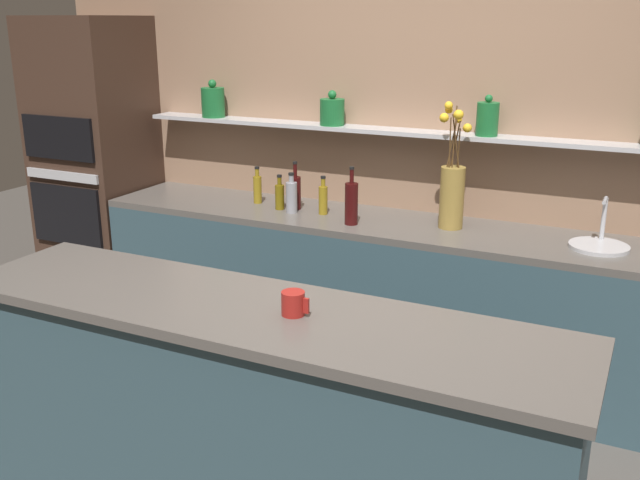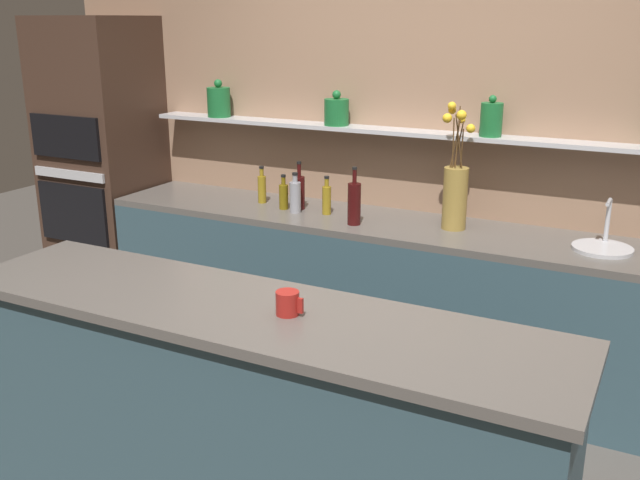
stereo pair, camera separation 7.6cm
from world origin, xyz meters
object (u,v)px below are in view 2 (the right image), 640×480
at_px(coffee_mug, 288,303).
at_px(sink_fixture, 603,246).
at_px(oven_tower, 104,169).
at_px(bottle_wine_0, 299,192).
at_px(bottle_oil_2, 327,199).
at_px(bottle_oil_1, 284,195).
at_px(bottle_wine_5, 354,203).
at_px(bottle_spirit_3, 295,196).
at_px(bottle_oil_4, 262,188).
at_px(flower_vase, 455,191).

bearing_deg(coffee_mug, sink_fixture, 61.57).
xyz_separation_m(oven_tower, sink_fixture, (3.31, 0.01, -0.09)).
xyz_separation_m(bottle_wine_0, bottle_oil_2, (0.20, -0.03, -0.01)).
bearing_deg(sink_fixture, bottle_oil_1, -179.06).
distance_m(bottle_oil_1, bottle_wine_5, 0.54).
xyz_separation_m(oven_tower, bottle_oil_2, (1.76, -0.01, -0.01)).
relative_size(bottle_spirit_3, bottle_oil_4, 1.04).
bearing_deg(bottle_spirit_3, bottle_oil_4, 159.66).
xyz_separation_m(flower_vase, bottle_oil_1, (-1.05, -0.06, -0.13)).
height_order(sink_fixture, coffee_mug, sink_fixture).
bearing_deg(bottle_wine_5, bottle_wine_0, 159.87).
xyz_separation_m(flower_vase, bottle_wine_5, (-0.53, -0.18, -0.09)).
xyz_separation_m(sink_fixture, bottle_spirit_3, (-1.74, -0.07, 0.08)).
height_order(bottle_wine_0, bottle_oil_2, bottle_wine_0).
bearing_deg(bottle_oil_2, oven_tower, 179.79).
bearing_deg(coffee_mug, oven_tower, 146.01).
bearing_deg(flower_vase, bottle_wine_5, -161.34).
xyz_separation_m(bottle_oil_2, coffee_mug, (0.66, -1.63, 0.05)).
relative_size(oven_tower, coffee_mug, 19.55).
bearing_deg(bottle_oil_4, bottle_oil_1, -20.41).
distance_m(sink_fixture, bottle_oil_1, 1.84).
height_order(bottle_spirit_3, bottle_oil_4, bottle_spirit_3).
height_order(bottle_oil_1, bottle_wine_5, bottle_wine_5).
xyz_separation_m(oven_tower, flower_vase, (2.52, 0.04, 0.11)).
bearing_deg(bottle_oil_2, sink_fixture, 0.69).
distance_m(oven_tower, bottle_oil_2, 1.76).
bearing_deg(bottle_wine_5, bottle_oil_1, 167.57).
bearing_deg(bottle_oil_4, sink_fixture, -1.25).
bearing_deg(bottle_wine_0, coffee_mug, -62.45).
relative_size(bottle_spirit_3, coffee_mug, 2.32).
height_order(sink_fixture, bottle_oil_1, sink_fixture).
bearing_deg(oven_tower, bottle_oil_4, 2.56).
distance_m(bottle_spirit_3, bottle_oil_4, 0.32).
distance_m(oven_tower, bottle_wine_0, 1.56).
distance_m(bottle_oil_1, bottle_oil_4, 0.21).
height_order(bottle_oil_1, coffee_mug, bottle_oil_1).
xyz_separation_m(oven_tower, bottle_spirit_3, (1.57, -0.06, -0.01)).
bearing_deg(flower_vase, bottle_oil_4, 179.40).
height_order(bottle_wine_0, coffee_mug, bottle_wine_0).
bearing_deg(bottle_spirit_3, sink_fixture, 2.23).
relative_size(flower_vase, bottle_wine_0, 2.36).
relative_size(flower_vase, bottle_wine_5, 2.10).
height_order(oven_tower, bottle_spirit_3, oven_tower).
bearing_deg(coffee_mug, bottle_oil_1, 120.49).
bearing_deg(sink_fixture, bottle_wine_5, -173.64).
xyz_separation_m(bottle_oil_2, bottle_oil_4, (-0.49, 0.06, 0.00)).
bearing_deg(oven_tower, sink_fixture, 0.21).
xyz_separation_m(bottle_spirit_3, coffee_mug, (0.85, -1.58, 0.04)).
distance_m(bottle_wine_5, coffee_mug, 1.56).
bearing_deg(bottle_oil_4, bottle_wine_5, -14.70).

